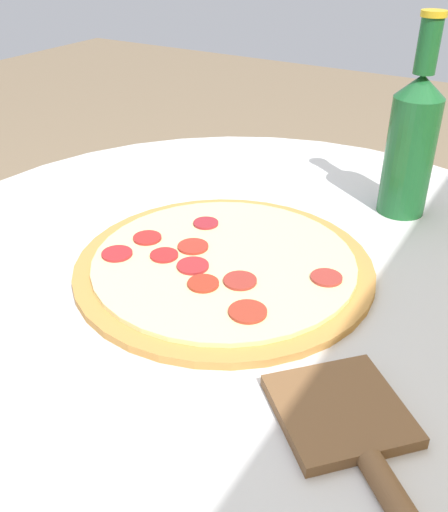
# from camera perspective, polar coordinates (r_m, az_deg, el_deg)

# --- Properties ---
(table) EXTENTS (0.97, 0.97, 0.69)m
(table) POSITION_cam_1_polar(r_m,az_deg,el_deg) (0.84, 1.90, -9.54)
(table) COLOR silver
(table) RESTS_ON ground_plane
(pizza) EXTENTS (0.38, 0.38, 0.02)m
(pizza) POSITION_cam_1_polar(r_m,az_deg,el_deg) (0.72, -0.05, -0.85)
(pizza) COLOR #B77F3D
(pizza) RESTS_ON table
(beer_bottle) EXTENTS (0.07, 0.07, 0.28)m
(beer_bottle) POSITION_cam_1_polar(r_m,az_deg,el_deg) (0.87, 18.27, 10.93)
(beer_bottle) COLOR #195628
(beer_bottle) RESTS_ON table
(pizza_paddle) EXTENTS (0.20, 0.21, 0.02)m
(pizza_paddle) POSITION_cam_1_polar(r_m,az_deg,el_deg) (0.52, 12.97, -17.11)
(pizza_paddle) COLOR brown
(pizza_paddle) RESTS_ON table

